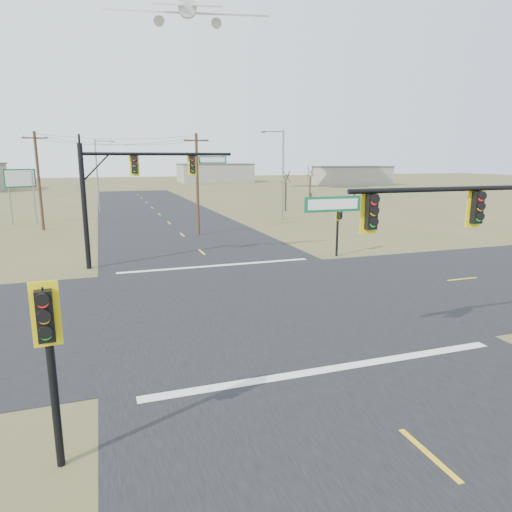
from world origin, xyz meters
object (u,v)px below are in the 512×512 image
at_px(pedestal_signal_ne, 339,215).
at_px(streetlight_a, 281,170).
at_px(mast_arm_far, 134,179).
at_px(pedestal_signal_sw, 47,334).
at_px(utility_pole_far, 39,179).
at_px(bare_tree_c, 286,176).
at_px(highway_sign, 21,185).
at_px(streetlight_c, 99,172).
at_px(bare_tree_d, 310,171).
at_px(utility_pole_near, 197,183).
at_px(mast_arm_near, 474,221).

distance_m(pedestal_signal_ne, streetlight_a, 19.50).
bearing_deg(mast_arm_far, pedestal_signal_sw, -82.88).
bearing_deg(utility_pole_far, bare_tree_c, 15.53).
distance_m(utility_pole_far, highway_sign, 5.51).
bearing_deg(streetlight_c, bare_tree_c, 0.66).
height_order(pedestal_signal_sw, streetlight_a, streetlight_a).
bearing_deg(highway_sign, bare_tree_d, -6.40).
distance_m(utility_pole_near, streetlight_c, 22.41).
relative_size(mast_arm_near, utility_pole_near, 1.20).
height_order(streetlight_a, bare_tree_c, streetlight_a).
xyz_separation_m(pedestal_signal_ne, streetlight_c, (-15.04, 32.91, 2.15)).
height_order(highway_sign, streetlight_a, streetlight_a).
bearing_deg(mast_arm_far, streetlight_c, 110.02).
relative_size(streetlight_a, bare_tree_c, 1.68).
bearing_deg(mast_arm_far, utility_pole_near, 76.13).
bearing_deg(mast_arm_near, streetlight_c, 107.22).
bearing_deg(mast_arm_far, highway_sign, 129.06).
bearing_deg(mast_arm_near, mast_arm_far, 123.40).
relative_size(mast_arm_far, utility_pole_near, 1.06).
bearing_deg(pedestal_signal_sw, bare_tree_d, 55.22).
relative_size(pedestal_signal_ne, utility_pole_far, 0.43).
distance_m(streetlight_c, bare_tree_c, 23.14).
distance_m(mast_arm_far, pedestal_signal_ne, 13.43).
bearing_deg(streetlight_a, mast_arm_far, -153.87).
xyz_separation_m(utility_pole_near, bare_tree_c, (14.48, 15.20, -0.06)).
height_order(mast_arm_near, streetlight_c, streetlight_c).
bearing_deg(bare_tree_c, bare_tree_d, 46.30).
relative_size(mast_arm_far, bare_tree_c, 1.61).
distance_m(pedestal_signal_ne, utility_pole_near, 14.01).
xyz_separation_m(pedestal_signal_ne, highway_sign, (-22.54, 24.44, 1.14)).
height_order(mast_arm_far, utility_pole_near, utility_pole_near).
height_order(mast_arm_near, streetlight_a, streetlight_a).
bearing_deg(highway_sign, utility_pole_far, -86.90).
distance_m(mast_arm_near, utility_pole_near, 27.36).
bearing_deg(utility_pole_far, streetlight_a, -1.07).
xyz_separation_m(streetlight_a, streetlight_c, (-18.48, 13.89, -0.38)).
distance_m(mast_arm_far, streetlight_c, 31.24).
bearing_deg(bare_tree_d, streetlight_a, -125.09).
relative_size(utility_pole_near, streetlight_a, 0.91).
bearing_deg(utility_pole_near, streetlight_a, 33.81).
xyz_separation_m(pedestal_signal_ne, utility_pole_far, (-20.29, 19.47, 1.85)).
height_order(pedestal_signal_ne, streetlight_a, streetlight_a).
bearing_deg(bare_tree_d, mast_arm_far, -129.94).
distance_m(pedestal_signal_ne, bare_tree_c, 28.19).
relative_size(pedestal_signal_ne, pedestal_signal_sw, 0.91).
distance_m(pedestal_signal_ne, pedestal_signal_sw, 23.87).
relative_size(pedestal_signal_sw, utility_pole_far, 0.46).
xyz_separation_m(streetlight_c, bare_tree_c, (22.41, -5.75, -0.52)).
xyz_separation_m(pedestal_signal_ne, bare_tree_d, (14.11, 34.21, 2.04)).
relative_size(bare_tree_c, bare_tree_d, 0.94).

